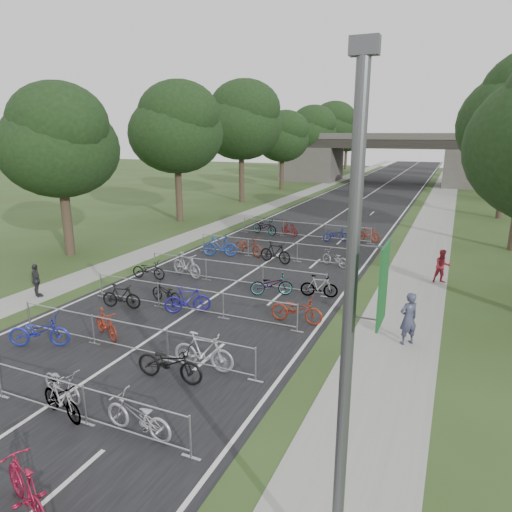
{
  "coord_description": "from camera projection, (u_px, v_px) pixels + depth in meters",
  "views": [
    {
      "loc": [
        9.47,
        -3.82,
        7.12
      ],
      "look_at": [
        0.53,
        16.47,
        1.1
      ],
      "focal_mm": 32.0,
      "sensor_mm": 36.0,
      "label": 1
    }
  ],
  "objects": [
    {
      "name": "road",
      "position": [
        368.0,
        196.0,
        53.07
      ],
      "size": [
        11.0,
        140.0,
        0.01
      ],
      "primitive_type": "cube",
      "color": "black",
      "rests_on": "ground"
    },
    {
      "name": "sidewalk_right",
      "position": [
        441.0,
        200.0,
        49.96
      ],
      "size": [
        3.0,
        140.0,
        0.01
      ],
      "primitive_type": "cube",
      "color": "gray",
      "rests_on": "ground"
    },
    {
      "name": "sidewalk_left",
      "position": [
        306.0,
        192.0,
        55.99
      ],
      "size": [
        2.0,
        140.0,
        0.01
      ],
      "primitive_type": "cube",
      "color": "gray",
      "rests_on": "ground"
    },
    {
      "name": "lane_markings",
      "position": [
        368.0,
        196.0,
        53.08
      ],
      "size": [
        0.12,
        140.0,
        0.0
      ],
      "primitive_type": "cube",
      "color": "silver",
      "rests_on": "ground"
    },
    {
      "name": "overpass_bridge",
      "position": [
        389.0,
        158.0,
        65.4
      ],
      "size": [
        31.0,
        8.0,
        7.05
      ],
      "color": "#4A4642",
      "rests_on": "ground"
    },
    {
      "name": "lamppost",
      "position": [
        350.0,
        344.0,
        6.32
      ],
      "size": [
        0.61,
        0.65,
        8.21
      ],
      "color": "#4C4C51",
      "rests_on": "ground"
    },
    {
      "name": "tree_left_0",
      "position": [
        59.0,
        144.0,
        25.72
      ],
      "size": [
        6.72,
        6.72,
        10.25
      ],
      "color": "#33261C",
      "rests_on": "ground"
    },
    {
      "name": "tree_left_1",
      "position": [
        177.0,
        130.0,
        36.1
      ],
      "size": [
        7.56,
        7.56,
        11.53
      ],
      "color": "#33261C",
      "rests_on": "ground"
    },
    {
      "name": "tree_left_2",
      "position": [
        242.0,
        122.0,
        46.49
      ],
      "size": [
        8.4,
        8.4,
        12.81
      ],
      "color": "#33261C",
      "rests_on": "ground"
    },
    {
      "name": "tree_right_2",
      "position": [
        510.0,
        147.0,
        37.52
      ],
      "size": [
        6.16,
        6.16,
        9.39
      ],
      "color": "#33261C",
      "rests_on": "ground"
    },
    {
      "name": "tree_left_3",
      "position": [
        283.0,
        138.0,
        57.51
      ],
      "size": [
        6.72,
        6.72,
        10.25
      ],
      "color": "#33261C",
      "rests_on": "ground"
    },
    {
      "name": "tree_right_3",
      "position": [
        501.0,
        134.0,
        47.86
      ],
      "size": [
        7.17,
        7.17,
        10.93
      ],
      "color": "#33261C",
      "rests_on": "ground"
    },
    {
      "name": "tree_left_4",
      "position": [
        311.0,
        131.0,
        67.9
      ],
      "size": [
        7.56,
        7.56,
        11.53
      ],
      "color": "#33261C",
      "rests_on": "ground"
    },
    {
      "name": "tree_right_4",
      "position": [
        496.0,
        126.0,
        58.21
      ],
      "size": [
        8.18,
        8.18,
        12.47
      ],
      "color": "#33261C",
      "rests_on": "ground"
    },
    {
      "name": "tree_left_5",
      "position": [
        332.0,
        126.0,
        78.28
      ],
      "size": [
        8.4,
        8.4,
        12.81
      ],
      "color": "#33261C",
      "rests_on": "ground"
    },
    {
      "name": "tree_right_5",
      "position": [
        489.0,
        140.0,
        69.31
      ],
      "size": [
        6.16,
        6.16,
        9.39
      ],
      "color": "#33261C",
      "rests_on": "ground"
    },
    {
      "name": "tree_left_6",
      "position": [
        347.0,
        136.0,
        89.31
      ],
      "size": [
        6.72,
        6.72,
        10.25
      ],
      "color": "#33261C",
      "rests_on": "ground"
    },
    {
      "name": "tree_right_6",
      "position": [
        486.0,
        134.0,
        79.66
      ],
      "size": [
        7.17,
        7.17,
        10.93
      ],
      "color": "#33261C",
      "rests_on": "ground"
    },
    {
      "name": "barrier_row_1",
      "position": [
        40.0,
        392.0,
        11.96
      ],
      "size": [
        9.7,
        0.08,
        1.1
      ],
      "color": "#A2A5AA",
      "rests_on": "ground"
    },
    {
      "name": "barrier_row_2",
      "position": [
        129.0,
        337.0,
        15.14
      ],
      "size": [
        9.7,
        0.08,
        1.1
      ],
      "color": "#A2A5AA",
      "rests_on": "ground"
    },
    {
      "name": "barrier_row_3",
      "position": [
        190.0,
        300.0,
        18.49
      ],
      "size": [
        9.7,
        0.08,
        1.1
      ],
      "color": "#A2A5AA",
      "rests_on": "ground"
    },
    {
      "name": "barrier_row_4",
      "position": [
        234.0,
        273.0,
        22.02
      ],
      "size": [
        9.7,
        0.08,
        1.1
      ],
      "color": "#A2A5AA",
      "rests_on": "ground"
    },
    {
      "name": "barrier_row_5",
      "position": [
        272.0,
        250.0,
        26.44
      ],
      "size": [
        9.7,
        0.08,
        1.1
      ],
      "color": "#A2A5AA",
      "rests_on": "ground"
    },
    {
      "name": "barrier_row_6",
      "position": [
        304.0,
        230.0,
        31.74
      ],
      "size": [
        9.7,
        0.08,
        1.1
      ],
      "color": "#A2A5AA",
      "rests_on": "ground"
    },
    {
      "name": "bike_3",
      "position": [
        26.0,
        489.0,
        8.63
      ],
      "size": [
        2.05,
        1.22,
        1.19
      ],
      "primitive_type": "imported",
      "rotation": [
        0.0,
        0.0,
        4.35
      ],
      "color": "maroon",
      "rests_on": "ground"
    },
    {
      "name": "bike_5",
      "position": [
        62.0,
        384.0,
        12.53
      ],
      "size": [
        1.77,
        0.94,
        0.88
      ],
      "primitive_type": "imported",
      "rotation": [
        0.0,
        0.0,
        1.35
      ],
      "color": "#95959C",
      "rests_on": "ground"
    },
    {
      "name": "bike_6",
      "position": [
        61.0,
        400.0,
        11.66
      ],
      "size": [
        1.75,
        0.86,
        1.01
      ],
      "primitive_type": "imported",
      "rotation": [
        0.0,
        0.0,
        1.33
      ],
      "color": "#A2A5AA",
      "rests_on": "ground"
    },
    {
      "name": "bike_7",
      "position": [
        138.0,
        417.0,
        10.95
      ],
      "size": [
        2.0,
        0.8,
        1.03
      ],
      "primitive_type": "imported",
      "rotation": [
        0.0,
        0.0,
        4.65
      ],
      "color": "#A5A5AD",
      "rests_on": "ground"
    },
    {
      "name": "bike_8",
      "position": [
        39.0,
        332.0,
        15.57
      ],
      "size": [
        2.18,
        1.54,
        1.09
      ],
      "primitive_type": "imported",
      "rotation": [
        0.0,
        0.0,
        2.01
      ],
      "color": "#1C269E",
      "rests_on": "ground"
    },
    {
      "name": "bike_9",
      "position": [
        106.0,
        324.0,
        16.25
      ],
      "size": [
        1.76,
        1.17,
        1.03
      ],
      "primitive_type": "imported",
      "rotation": [
        0.0,
        0.0,
        1.13
      ],
      "color": "maroon",
      "rests_on": "ground"
    },
    {
      "name": "bike_10",
      "position": [
        170.0,
        363.0,
        13.4
      ],
      "size": [
        2.2,
        0.86,
        1.14
      ],
      "primitive_type": "imported",
      "rotation": [
        0.0,
        0.0,
        1.62
      ],
      "color": "black",
      "rests_on": "ground"
    },
    {
      "name": "bike_11",
      "position": [
        203.0,
        352.0,
        14.01
      ],
      "size": [
        2.05,
        0.71,
        1.21
      ],
      "primitive_type": "imported",
      "rotation": [
        0.0,
        0.0,
        1.64
      ],
      "color": "#A3A3AA",
      "rests_on": "ground"
    },
    {
      "name": "bike_12",
      "position": [
        121.0,
        296.0,
        18.98
      ],
      "size": [
        1.78,
        0.81,
        1.03
      ],
      "primitive_type": "imported",
      "rotation": [
        0.0,
        0.0,
        1.77
      ],
      "color": "black",
      "rests_on": "ground"
    },
    {
      "name": "bike_13",
      "position": [
        166.0,
        293.0,
        19.56
      ],
      "size": [
        1.87,
        1.03,
        0.93
      ],
      "primitive_type": "imported",
      "rotation": [
        0.0,
        0.0,
        4.47
      ],
      "color": "black",
      "rests_on": "ground"
    },
    {
      "name": "bike_14",
      "position": [
        188.0,
        300.0,
        18.49
      ],
      "size": [
        1.85,
        1.45,
        1.12
      ],
      "primitive_type": "imported",
      "rotation": [
        0.0,
        0.0,
        2.14
      ],
      "color": "navy",
      "rests_on": "ground"
    },
    {
      "name": "bike_15",
      "position": [
        297.0,
        309.0,
        17.53
      ],
      "size": [
        2.09,
        0.82,
        1.08
      ],
      "primitive_type": "imported",
      "rotation": [
        0.0,
        0.0,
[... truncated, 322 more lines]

